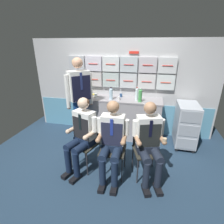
# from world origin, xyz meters

# --- Properties ---
(ground) EXTENTS (4.80, 4.80, 0.04)m
(ground) POSITION_xyz_m (0.00, 0.00, -0.02)
(ground) COLOR #213449
(galley_bulkhead) EXTENTS (4.20, 0.14, 2.15)m
(galley_bulkhead) POSITION_xyz_m (-0.00, 1.37, 1.08)
(galley_bulkhead) COLOR #B2B2B5
(galley_bulkhead) RESTS_ON ground
(galley_counter) EXTENTS (1.76, 0.53, 0.91)m
(galley_counter) POSITION_xyz_m (0.07, 1.09, 0.46)
(galley_counter) COLOR #9C979C
(galley_counter) RESTS_ON ground
(service_trolley) EXTENTS (0.40, 0.65, 0.92)m
(service_trolley) POSITION_xyz_m (1.44, 0.97, 0.49)
(service_trolley) COLOR black
(service_trolley) RESTS_ON ground
(folding_chair_left) EXTENTS (0.51, 0.51, 0.86)m
(folding_chair_left) POSITION_xyz_m (-0.31, -0.04, 0.53)
(folding_chair_left) COLOR #2D2D33
(folding_chair_left) RESTS_ON ground
(crew_member_left) EXTENTS (0.53, 0.66, 1.26)m
(crew_member_left) POSITION_xyz_m (-0.37, -0.19, 0.69)
(crew_member_left) COLOR black
(crew_member_left) RESTS_ON ground
(folding_chair_center) EXTENTS (0.41, 0.41, 0.86)m
(folding_chair_center) POSITION_xyz_m (0.15, -0.11, 0.53)
(folding_chair_center) COLOR #2D2D33
(folding_chair_center) RESTS_ON ground
(crew_member_center) EXTENTS (0.49, 0.61, 1.27)m
(crew_member_center) POSITION_xyz_m (0.16, -0.27, 0.70)
(crew_member_center) COLOR black
(crew_member_center) RESTS_ON ground
(folding_chair_right) EXTENTS (0.50, 0.50, 0.86)m
(folding_chair_right) POSITION_xyz_m (0.66, -0.04, 0.53)
(folding_chair_right) COLOR #2D2D33
(folding_chair_right) RESTS_ON ground
(crew_member_right) EXTENTS (0.52, 0.66, 1.26)m
(crew_member_right) POSITION_xyz_m (0.71, -0.19, 0.70)
(crew_member_right) COLOR black
(crew_member_right) RESTS_ON ground
(crew_member_standing) EXTENTS (0.45, 0.45, 1.80)m
(crew_member_standing) POSITION_xyz_m (-0.69, 0.59, 1.10)
(crew_member_standing) COLOR black
(crew_member_standing) RESTS_ON ground
(water_bottle_short) EXTENTS (0.06, 0.06, 0.28)m
(water_bottle_short) POSITION_xyz_m (0.39, 1.07, 1.04)
(water_bottle_short) COLOR silver
(water_bottle_short) RESTS_ON galley_counter
(sparkling_bottle_green) EXTENTS (0.07, 0.07, 0.27)m
(sparkling_bottle_green) POSITION_xyz_m (-0.15, 1.00, 1.04)
(sparkling_bottle_green) COLOR silver
(sparkling_bottle_green) RESTS_ON galley_counter
(water_bottle_blue_cap) EXTENTS (0.08, 0.08, 0.29)m
(water_bottle_blue_cap) POSITION_xyz_m (0.47, 0.96, 1.05)
(water_bottle_blue_cap) COLOR #469C4F
(water_bottle_blue_cap) RESTS_ON galley_counter
(paper_cup_tan) EXTENTS (0.06, 0.06, 0.07)m
(paper_cup_tan) POSITION_xyz_m (0.02, 1.00, 0.95)
(paper_cup_tan) COLOR silver
(paper_cup_tan) RESTS_ON galley_counter
(coffee_cup_white) EXTENTS (0.06, 0.06, 0.07)m
(coffee_cup_white) POSITION_xyz_m (0.03, 1.22, 0.95)
(coffee_cup_white) COLOR navy
(coffee_cup_white) RESTS_ON galley_counter
(paper_cup_blue) EXTENTS (0.06, 0.06, 0.07)m
(paper_cup_blue) POSITION_xyz_m (-0.54, 1.14, 0.94)
(paper_cup_blue) COLOR white
(paper_cup_blue) RESTS_ON galley_counter
(snack_banana) EXTENTS (0.17, 0.10, 0.04)m
(snack_banana) POSITION_xyz_m (-0.66, 1.22, 0.93)
(snack_banana) COLOR yellow
(snack_banana) RESTS_ON galley_counter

